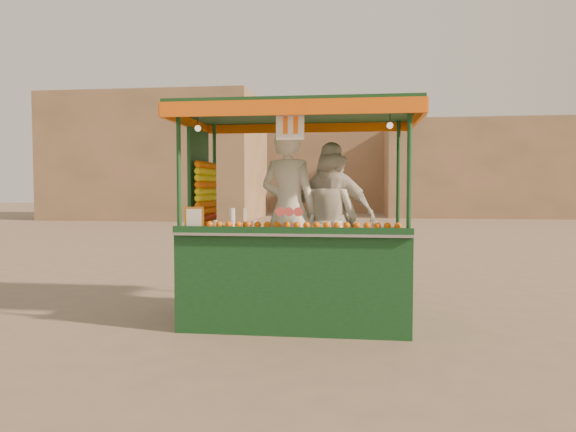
# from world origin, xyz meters

# --- Properties ---
(ground) EXTENTS (90.00, 90.00, 0.00)m
(ground) POSITION_xyz_m (0.00, 0.00, 0.00)
(ground) COLOR #6E5A4E
(ground) RESTS_ON ground
(building_left) EXTENTS (10.00, 6.00, 6.00)m
(building_left) POSITION_xyz_m (-9.00, 20.00, 3.00)
(building_left) COLOR #A2775C
(building_left) RESTS_ON ground
(building_right) EXTENTS (9.00, 6.00, 5.00)m
(building_right) POSITION_xyz_m (7.00, 24.00, 2.50)
(building_right) COLOR #A2775C
(building_right) RESTS_ON ground
(building_center) EXTENTS (14.00, 7.00, 7.00)m
(building_center) POSITION_xyz_m (-2.00, 30.00, 3.50)
(building_center) COLOR #A2775C
(building_center) RESTS_ON ground
(juice_cart) EXTENTS (2.67, 1.73, 2.42)m
(juice_cart) POSITION_xyz_m (0.19, -0.27, 0.78)
(juice_cart) COLOR #103B18
(juice_cart) RESTS_ON ground
(vendor_left) EXTENTS (0.84, 0.69, 1.96)m
(vendor_left) POSITION_xyz_m (0.12, 0.03, 1.26)
(vendor_left) COLOR white
(vendor_left) RESTS_ON ground
(vendor_middle) EXTENTS (1.02, 1.00, 1.65)m
(vendor_middle) POSITION_xyz_m (0.61, 0.11, 1.11)
(vendor_middle) COLOR silver
(vendor_middle) RESTS_ON ground
(vendor_right) EXTENTS (1.13, 0.73, 1.78)m
(vendor_right) POSITION_xyz_m (0.63, 0.09, 1.17)
(vendor_right) COLOR silver
(vendor_right) RESTS_ON ground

